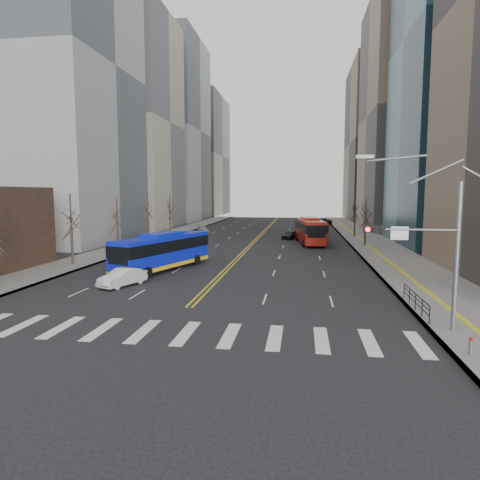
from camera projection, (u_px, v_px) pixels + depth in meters
The scene contains 16 objects.
ground at pixel (164, 332), 22.86m from camera, with size 220.00×220.00×0.00m, color black.
sidewalk_right at pixel (370, 242), 64.64m from camera, with size 7.00×130.00×0.15m, color slate.
sidewalk_left at pixel (154, 238), 69.47m from camera, with size 5.00×130.00×0.15m, color slate.
crosswalk at pixel (164, 332), 22.86m from camera, with size 26.70×4.00×0.01m.
centerline at pixel (261, 234), 76.97m from camera, with size 0.55×100.00×0.01m.
office_towers at pixel (269, 112), 87.63m from camera, with size 83.00×134.00×58.00m.
signal_mast at pixel (428, 242), 22.34m from camera, with size 5.37×0.37×9.39m.
pedestrian_railing at pixel (416, 299), 26.64m from camera, with size 0.06×6.06×1.02m.
street_trees at pixel (194, 212), 57.34m from camera, with size 35.20×47.20×7.60m.
blue_bus at pixel (163, 250), 41.29m from camera, with size 6.46×12.66×3.62m.
red_bus_near at pixel (312, 229), 67.55m from camera, with size 4.58×10.39×3.24m.
red_bus_far at pixel (310, 229), 62.88m from camera, with size 4.42×12.55×3.87m.
car_white at pixel (122, 277), 34.19m from camera, with size 1.50×4.30×1.42m, color silver.
car_dark_mid at pixel (290, 235), 69.17m from camera, with size 1.66×4.12×1.40m, color black.
car_silver at pixel (203, 230), 78.81m from camera, with size 1.81×4.45×1.29m, color gray.
car_dark_far at pixel (324, 222), 100.41m from camera, with size 2.29×4.96×1.38m, color black.
Camera 1 is at (7.18, -21.38, 7.40)m, focal length 32.00 mm.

